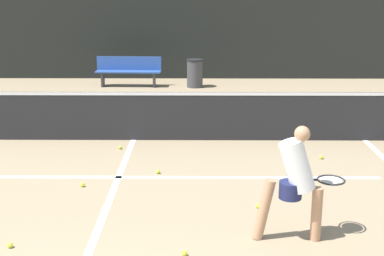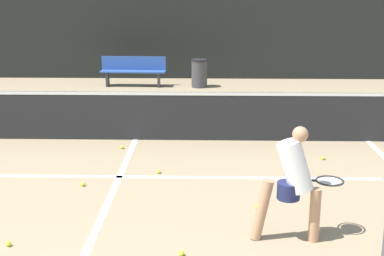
{
  "view_description": "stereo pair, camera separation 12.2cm",
  "coord_description": "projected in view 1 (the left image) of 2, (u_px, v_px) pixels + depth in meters",
  "views": [
    {
      "loc": [
        1.22,
        -2.89,
        2.99
      ],
      "look_at": [
        1.16,
        4.51,
        0.95
      ],
      "focal_mm": 50.0,
      "sensor_mm": 36.0,
      "label": 1
    },
    {
      "loc": [
        1.34,
        -2.88,
        2.99
      ],
      "look_at": [
        1.16,
        4.51,
        0.95
      ],
      "focal_mm": 50.0,
      "sensor_mm": 36.0,
      "label": 2
    }
  ],
  "objects": [
    {
      "name": "tennis_ball_scattered_0",
      "position": [
        184.0,
        253.0,
        6.01
      ],
      "size": [
        0.07,
        0.07,
        0.07
      ],
      "primitive_type": "sphere",
      "color": "#D1E033",
      "rests_on": "ground"
    },
    {
      "name": "trash_bin",
      "position": [
        195.0,
        73.0,
        15.49
      ],
      "size": [
        0.48,
        0.48,
        0.81
      ],
      "color": "#3F3F42",
      "rests_on": "ground"
    },
    {
      "name": "fence_back",
      "position": [
        157.0,
        20.0,
        16.52
      ],
      "size": [
        24.0,
        0.06,
        3.69
      ],
      "color": "black",
      "rests_on": "ground"
    },
    {
      "name": "court_center_mark",
      "position": [
        111.0,
        196.0,
        7.67
      ],
      "size": [
        0.1,
        5.68,
        0.01
      ],
      "primitive_type": "cube",
      "color": "white",
      "rests_on": "ground"
    },
    {
      "name": "tennis_ball_scattered_6",
      "position": [
        120.0,
        147.0,
        9.83
      ],
      "size": [
        0.07,
        0.07,
        0.07
      ],
      "primitive_type": "sphere",
      "color": "#D1E033",
      "rests_on": "ground"
    },
    {
      "name": "player_practicing",
      "position": [
        295.0,
        179.0,
        6.21
      ],
      "size": [
        1.13,
        0.53,
        1.41
      ],
      "rotation": [
        0.0,
        0.0,
        -0.04
      ],
      "color": "tan",
      "rests_on": "ground"
    },
    {
      "name": "tennis_ball_scattered_8",
      "position": [
        258.0,
        206.0,
        7.27
      ],
      "size": [
        0.07,
        0.07,
        0.07
      ],
      "primitive_type": "sphere",
      "color": "#D1E033",
      "rests_on": "ground"
    },
    {
      "name": "tennis_ball_scattered_4",
      "position": [
        10.0,
        245.0,
        6.19
      ],
      "size": [
        0.07,
        0.07,
        0.07
      ],
      "primitive_type": "sphere",
      "color": "#D1E033",
      "rests_on": "ground"
    },
    {
      "name": "tennis_ball_scattered_3",
      "position": [
        158.0,
        172.0,
        8.58
      ],
      "size": [
        0.07,
        0.07,
        0.07
      ],
      "primitive_type": "sphere",
      "color": "#D1E033",
      "rests_on": "ground"
    },
    {
      "name": "court_service_line",
      "position": [
        119.0,
        177.0,
        8.42
      ],
      "size": [
        8.25,
        0.1,
        0.01
      ],
      "primitive_type": "cube",
      "color": "white",
      "rests_on": "ground"
    },
    {
      "name": "parked_car",
      "position": [
        198.0,
        49.0,
        19.56
      ],
      "size": [
        1.74,
        4.05,
        1.35
      ],
      "color": "maroon",
      "rests_on": "ground"
    },
    {
      "name": "courtside_bench",
      "position": [
        129.0,
        70.0,
        15.62
      ],
      "size": [
        1.91,
        0.45,
        0.86
      ],
      "rotation": [
        0.0,
        0.0,
        -0.04
      ],
      "color": "#2D519E",
      "rests_on": "ground"
    },
    {
      "name": "net",
      "position": [
        133.0,
        114.0,
        10.27
      ],
      "size": [
        11.09,
        0.09,
        1.07
      ],
      "color": "slate",
      "rests_on": "ground"
    },
    {
      "name": "tennis_ball_scattered_5",
      "position": [
        321.0,
        157.0,
        9.28
      ],
      "size": [
        0.07,
        0.07,
        0.07
      ],
      "primitive_type": "sphere",
      "color": "#D1E033",
      "rests_on": "ground"
    },
    {
      "name": "tennis_ball_scattered_10",
      "position": [
        82.0,
        185.0,
        8.03
      ],
      "size": [
        0.07,
        0.07,
        0.07
      ],
      "primitive_type": "sphere",
      "color": "#D1E033",
      "rests_on": "ground"
    }
  ]
}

